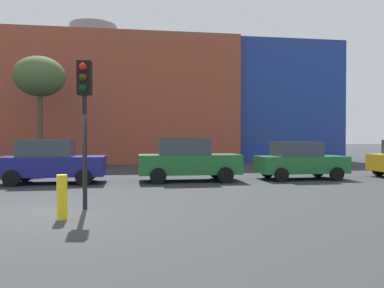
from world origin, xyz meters
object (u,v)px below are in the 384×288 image
traffic_light_island (84,100)px  bare_tree_0 (40,78)px  bollard_yellow_0 (62,197)px  parked_car_2 (51,162)px  parked_car_3 (187,160)px  parked_car_4 (299,160)px

traffic_light_island → bare_tree_0: (-4.45, 13.74, 2.67)m
bare_tree_0 → bollard_yellow_0: 16.30m
parked_car_2 → parked_car_3: size_ratio=0.96×
parked_car_4 → bollard_yellow_0: bearing=-141.5°
parked_car_3 → bare_tree_0: 12.04m
parked_car_4 → bare_tree_0: bearing=149.8°
parked_car_3 → bare_tree_0: bare_tree_0 is taller
parked_car_4 → parked_car_3: bearing=180.0°
parked_car_3 → parked_car_4: bearing=-0.0°
traffic_light_island → bare_tree_0: 14.69m
parked_car_3 → parked_car_4: parked_car_3 is taller
parked_car_4 → bollard_yellow_0: (-9.13, -7.25, -0.34)m
parked_car_4 → traffic_light_island: size_ratio=1.02×
parked_car_2 → parked_car_3: parked_car_3 is taller
parked_car_3 → bollard_yellow_0: (-3.93, -7.25, -0.43)m
parked_car_3 → parked_car_4: size_ratio=1.10×
parked_car_3 → bare_tree_0: size_ratio=0.64×
parked_car_4 → traffic_light_island: (-8.78, -6.04, 2.03)m
bare_tree_0 → parked_car_3: bearing=-43.8°
parked_car_2 → bare_tree_0: (-2.31, 7.70, 4.65)m
traffic_light_island → bollard_yellow_0: size_ratio=3.77×
parked_car_2 → bare_tree_0: 9.29m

